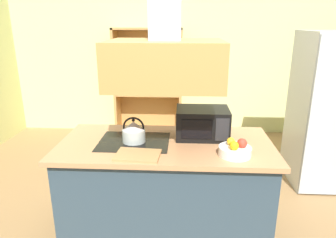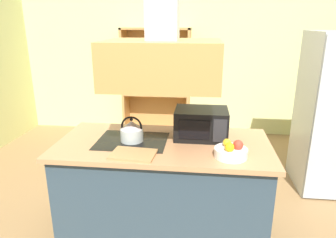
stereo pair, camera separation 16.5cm
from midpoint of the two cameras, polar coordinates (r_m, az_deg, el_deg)
name	(u,v)px [view 1 (the left image)]	position (r m, az deg, el deg)	size (l,w,h in m)	color
wall_back	(185,55)	(5.33, 2.27, 11.84)	(6.00, 0.12, 2.70)	beige
kitchen_island	(166,188)	(2.83, -2.12, -12.81)	(1.83, 0.89, 0.90)	#2D404F
range_hood	(165,47)	(2.45, -2.45, 13.21)	(0.90, 0.70, 1.31)	#BA8544
refrigerator	(336,111)	(4.01, 27.76, 1.31)	(0.90, 0.78, 1.80)	#B5B9B8
dish_cabinet	(149,89)	(5.25, -4.52, 5.55)	(1.12, 0.40, 1.80)	tan
kettle	(134,132)	(2.64, -8.18, -2.35)	(0.20, 0.20, 0.22)	#B0BDBA
cutting_board	(138,155)	(2.39, -7.63, -6.70)	(0.34, 0.24, 0.02)	tan
microwave	(202,123)	(2.73, 4.70, -0.75)	(0.46, 0.35, 0.26)	black
fruit_bowl	(235,150)	(2.41, 10.49, -5.67)	(0.25, 0.25, 0.14)	silver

